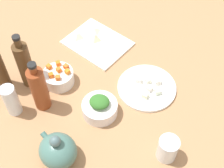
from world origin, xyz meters
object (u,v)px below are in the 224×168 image
object	(u,v)px
cutting_board	(97,43)
bowl_greens	(100,108)
bowl_carrots	(59,77)
plate_tofu	(147,87)
drinking_glass_0	(168,149)
bottle_1	(25,64)
drinking_glass_1	(11,100)
teapot	(58,150)
bottle_2	(39,89)

from	to	relation	value
cutting_board	bowl_greens	bearing A→B (deg)	137.75
bowl_greens	bowl_carrots	size ratio (longest dim) A/B	1.09
plate_tofu	drinking_glass_0	size ratio (longest dim) A/B	2.46
bottle_1	drinking_glass_1	size ratio (longest dim) A/B	1.87
teapot	bottle_2	bearing A→B (deg)	-24.22
bottle_1	bottle_2	world-z (taller)	bottle_1
drinking_glass_0	drinking_glass_1	bearing A→B (deg)	26.21
bowl_carrots	drinking_glass_1	world-z (taller)	drinking_glass_1
cutting_board	bottle_2	bearing A→B (deg)	103.84
bowl_carrots	drinking_glass_0	xyz separation A→B (cm)	(-53.33, -5.30, 1.98)
teapot	drinking_glass_0	distance (cm)	37.98
cutting_board	drinking_glass_1	size ratio (longest dim) A/B	1.99
bowl_greens	bowl_carrots	world-z (taller)	bowl_carrots
bowl_carrots	cutting_board	bearing A→B (deg)	-79.29
drinking_glass_0	drinking_glass_1	distance (cm)	60.81
plate_tofu	bowl_greens	world-z (taller)	bowl_greens
bottle_2	drinking_glass_0	size ratio (longest dim) A/B	2.45
bottle_1	bowl_carrots	bearing A→B (deg)	-136.05
plate_tofu	bowl_greens	distance (cm)	22.82
bottle_1	drinking_glass_0	size ratio (longest dim) A/B	2.63
cutting_board	drinking_glass_0	bearing A→B (deg)	159.39
bowl_greens	bowl_carrots	bearing A→B (deg)	3.33
bottle_1	drinking_glass_1	xyz separation A→B (cm)	(-7.77, 12.89, -4.20)
teapot	drinking_glass_1	xyz separation A→B (cm)	(28.19, -0.52, 1.35)
teapot	drinking_glass_1	world-z (taller)	teapot
plate_tofu	drinking_glass_0	bearing A→B (deg)	143.60
cutting_board	plate_tofu	bearing A→B (deg)	173.50
bowl_carrots	bottle_2	distance (cm)	14.84
bowl_carrots	teapot	xyz separation A→B (cm)	(-27.00, 22.05, 2.66)
teapot	plate_tofu	bearing A→B (deg)	-92.19
plate_tofu	bowl_carrots	xyz separation A→B (cm)	(28.74, 23.43, 2.41)
cutting_board	drinking_glass_1	world-z (taller)	drinking_glass_1
bowl_carrots	drinking_glass_0	distance (cm)	53.62
bowl_greens	bottle_2	bearing A→B (deg)	35.14
bowl_carrots	drinking_glass_1	bearing A→B (deg)	86.82
bowl_greens	teapot	size ratio (longest dim) A/B	0.89
bowl_carrots	drinking_glass_1	xyz separation A→B (cm)	(1.20, 21.54, 4.01)
bowl_greens	teapot	distance (cm)	23.86
drinking_glass_1	bottle_1	bearing A→B (deg)	-58.91
cutting_board	teapot	xyz separation A→B (cm)	(-32.16, 49.35, 5.18)
bowl_greens	bottle_1	size ratio (longest dim) A/B	0.53
plate_tofu	drinking_glass_0	xyz separation A→B (cm)	(-24.59, 18.13, 4.39)
bottle_1	drinking_glass_1	world-z (taller)	bottle_1
plate_tofu	bowl_carrots	bearing A→B (deg)	39.20
drinking_glass_1	drinking_glass_0	bearing A→B (deg)	-153.79
plate_tofu	bottle_2	distance (cm)	44.02
cutting_board	bottle_2	size ratio (longest dim) A/B	1.15
plate_tofu	bowl_carrots	size ratio (longest dim) A/B	1.93
bottle_2	drinking_glass_0	distance (cm)	52.08
cutting_board	teapot	bearing A→B (deg)	123.09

